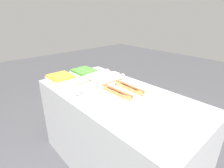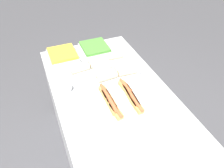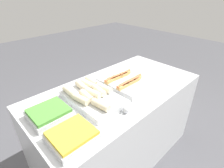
# 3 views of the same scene
# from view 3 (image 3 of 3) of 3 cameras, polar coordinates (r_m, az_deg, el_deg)

# --- Properties ---
(ground_plane) EXTENTS (12.00, 12.00, 0.00)m
(ground_plane) POSITION_cam_3_polar(r_m,az_deg,el_deg) (2.28, 1.35, -21.33)
(ground_plane) COLOR #4C4C51
(counter) EXTENTS (1.72, 0.86, 0.90)m
(counter) POSITION_cam_3_polar(r_m,az_deg,el_deg) (1.95, 1.51, -12.96)
(counter) COLOR silver
(counter) RESTS_ON ground_plane
(tray_hotdogs) EXTENTS (0.35, 0.48, 0.10)m
(tray_hotdogs) POSITION_cam_3_polar(r_m,az_deg,el_deg) (1.72, 3.81, 0.61)
(tray_hotdogs) COLOR silver
(tray_hotdogs) RESTS_ON counter
(tray_wraps) EXTENTS (0.35, 0.53, 0.11)m
(tray_wraps) POSITION_cam_3_polar(r_m,az_deg,el_deg) (1.51, -6.57, -3.87)
(tray_wraps) COLOR silver
(tray_wraps) RESTS_ON counter
(tray_side_front) EXTENTS (0.29, 0.26, 0.07)m
(tray_side_front) POSITION_cam_3_polar(r_m,az_deg,el_deg) (1.18, -12.86, -16.23)
(tray_side_front) COLOR silver
(tray_side_front) RESTS_ON counter
(tray_side_back) EXTENTS (0.29, 0.26, 0.07)m
(tray_side_back) POSITION_cam_3_polar(r_m,az_deg,el_deg) (1.40, -19.82, -9.01)
(tray_side_back) COLOR silver
(tray_side_back) RESTS_ON counter
(serving_spoon_near) EXTENTS (0.24, 0.05, 0.05)m
(serving_spoon_near) POSITION_cam_3_polar(r_m,az_deg,el_deg) (1.36, 4.18, -8.82)
(serving_spoon_near) COLOR #B2B5BA
(serving_spoon_near) RESTS_ON counter
(serving_spoon_far) EXTENTS (0.27, 0.05, 0.05)m
(serving_spoon_far) POSITION_cam_3_polar(r_m,az_deg,el_deg) (1.75, -10.31, 0.25)
(serving_spoon_far) COLOR #B2B5BA
(serving_spoon_far) RESTS_ON counter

